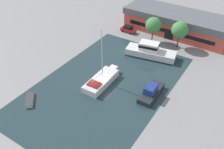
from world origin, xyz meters
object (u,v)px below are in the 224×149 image
(sailboat_moored, at_px, (101,80))
(small_dinghy, at_px, (30,100))
(warehouse_building, at_px, (177,23))
(parked_car, at_px, (128,29))
(motor_cruiser, at_px, (150,52))
(quay_tree_by_water, at_px, (153,25))
(quay_tree_near_building, at_px, (180,30))
(cabin_boat, at_px, (151,92))

(sailboat_moored, bearing_deg, small_dinghy, -126.70)
(warehouse_building, distance_m, parked_car, 13.19)
(motor_cruiser, xyz_separation_m, small_dinghy, (-11.97, -26.22, -1.00))
(warehouse_building, bearing_deg, motor_cruiser, -90.89)
(parked_car, bearing_deg, quay_tree_by_water, 82.85)
(quay_tree_near_building, height_order, sailboat_moored, sailboat_moored)
(quay_tree_by_water, xyz_separation_m, motor_cruiser, (2.81, -6.89, -3.25))
(small_dinghy, bearing_deg, quay_tree_near_building, 22.75)
(sailboat_moored, xyz_separation_m, motor_cruiser, (3.76, 14.62, 0.52))
(warehouse_building, height_order, sailboat_moored, sailboat_moored)
(warehouse_building, bearing_deg, quay_tree_near_building, -64.82)
(parked_car, height_order, motor_cruiser, motor_cruiser)
(small_dinghy, bearing_deg, cabin_boat, -5.57)
(warehouse_building, xyz_separation_m, small_dinghy, (-12.44, -41.22, -2.59))
(parked_car, distance_m, small_dinghy, 34.30)
(warehouse_building, distance_m, small_dinghy, 43.13)
(warehouse_building, bearing_deg, parked_car, -146.89)
(quay_tree_near_building, xyz_separation_m, small_dinghy, (-15.72, -33.96, -4.35))
(sailboat_moored, relative_size, small_dinghy, 3.09)
(quay_tree_near_building, relative_size, quay_tree_by_water, 1.02)
(cabin_boat, bearing_deg, quay_tree_near_building, 95.99)
(quay_tree_near_building, distance_m, motor_cruiser, 9.23)
(warehouse_building, relative_size, parked_car, 6.73)
(sailboat_moored, relative_size, cabin_boat, 1.67)
(warehouse_building, relative_size, sailboat_moored, 2.38)
(parked_car, bearing_deg, small_dinghy, -0.99)
(motor_cruiser, bearing_deg, quay_tree_by_water, 11.40)
(quay_tree_near_building, distance_m, sailboat_moored, 23.89)
(quay_tree_by_water, relative_size, parked_car, 1.55)
(quay_tree_by_water, bearing_deg, warehouse_building, 67.95)
(small_dinghy, bearing_deg, quay_tree_by_water, 32.13)
(quay_tree_near_building, relative_size, motor_cruiser, 0.55)
(motor_cruiser, height_order, cabin_boat, motor_cruiser)
(parked_car, xyz_separation_m, sailboat_moored, (6.80, -22.67, -0.10))
(warehouse_building, relative_size, cabin_boat, 3.97)
(quay_tree_near_building, distance_m, small_dinghy, 37.67)
(warehouse_building, xyz_separation_m, quay_tree_near_building, (3.28, -7.26, 1.76))
(small_dinghy, xyz_separation_m, cabin_boat, (18.23, 13.66, 0.58))
(quay_tree_by_water, bearing_deg, motor_cruiser, -67.78)
(parked_car, bearing_deg, quay_tree_near_building, 90.11)
(parked_car, relative_size, cabin_boat, 0.59)
(quay_tree_near_building, height_order, motor_cruiser, quay_tree_near_building)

